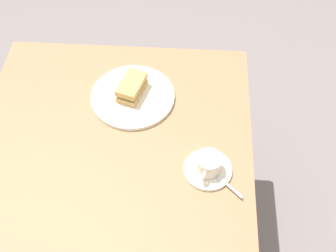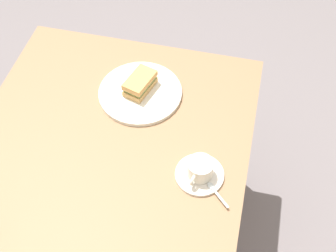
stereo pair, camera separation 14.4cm
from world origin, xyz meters
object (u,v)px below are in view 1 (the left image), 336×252
at_px(dining_table, 112,180).
at_px(coffee_cup, 208,163).
at_px(sandwich_plate, 133,97).
at_px(spoon, 226,183).
at_px(coffee_saucer, 208,169).
at_px(sandwich_front, 132,87).

distance_m(dining_table, coffee_cup, 0.33).
height_order(dining_table, coffee_cup, coffee_cup).
distance_m(sandwich_plate, spoon, 0.45).
height_order(sandwich_plate, coffee_cup, coffee_cup).
distance_m(coffee_saucer, coffee_cup, 0.04).
relative_size(sandwich_plate, coffee_cup, 2.78).
bearing_deg(coffee_cup, sandwich_plate, 43.32).
bearing_deg(spoon, sandwich_plate, 43.94).
bearing_deg(sandwich_front, spoon, -136.83).
bearing_deg(sandwich_plate, coffee_cup, -136.68).
bearing_deg(spoon, coffee_saucer, 45.96).
relative_size(dining_table, coffee_cup, 10.29).
bearing_deg(sandwich_front, coffee_saucer, -137.36).
bearing_deg(coffee_saucer, dining_table, 90.62).
relative_size(sandwich_plate, coffee_saucer, 1.94).
relative_size(dining_table, sandwich_plate, 3.70).
relative_size(sandwich_front, spoon, 1.71).
distance_m(dining_table, coffee_saucer, 0.32).
relative_size(sandwich_plate, sandwich_front, 2.13).
distance_m(dining_table, spoon, 0.38).
bearing_deg(coffee_saucer, sandwich_plate, 43.55).
height_order(dining_table, sandwich_plate, sandwich_plate).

